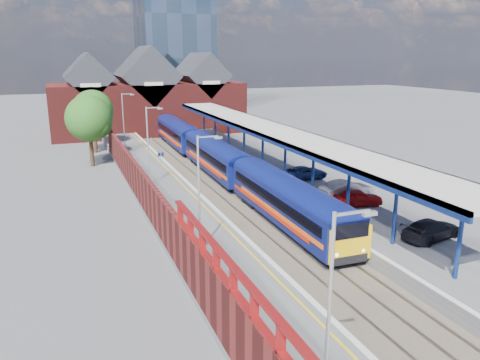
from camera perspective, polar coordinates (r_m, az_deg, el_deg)
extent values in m
plane|color=#5B5B5E|center=(52.08, -5.44, 1.24)|extent=(240.00, 240.00, 0.00)
cube|color=#473D33|center=(42.85, -1.78, -1.68)|extent=(6.00, 76.00, 0.06)
cube|color=slate|center=(42.18, -4.63, -1.87)|extent=(0.07, 76.00, 0.14)
cube|color=slate|center=(42.58, -2.77, -1.67)|extent=(0.07, 76.00, 0.14)
cube|color=slate|center=(43.08, -0.80, -1.46)|extent=(0.07, 76.00, 0.14)
cube|color=slate|center=(43.58, 0.97, -1.27)|extent=(0.07, 76.00, 0.14)
cube|color=#565659|center=(41.31, -9.01, -1.82)|extent=(5.00, 76.00, 1.00)
cube|color=#565659|center=(44.98, 5.44, -0.31)|extent=(6.00, 76.00, 1.00)
cube|color=silver|center=(41.68, -5.88, -0.81)|extent=(0.30, 76.00, 0.05)
cube|color=silver|center=(43.68, 2.11, 0.00)|extent=(0.30, 76.00, 0.05)
cube|color=yellow|center=(41.54, -6.68, -0.91)|extent=(0.14, 76.00, 0.01)
cube|color=navy|center=(34.46, 5.85, -2.68)|extent=(3.09, 16.05, 2.50)
cube|color=navy|center=(34.10, 5.90, -0.68)|extent=(3.09, 16.05, 0.60)
cube|color=navy|center=(49.32, -2.88, 2.77)|extent=(3.09, 16.05, 2.50)
cube|color=navy|center=(49.07, -2.89, 4.20)|extent=(3.09, 16.05, 0.60)
cube|color=navy|center=(65.03, -7.50, 5.63)|extent=(3.09, 16.05, 2.50)
cube|color=navy|center=(64.84, -7.54, 6.72)|extent=(3.09, 16.05, 0.60)
cube|color=navy|center=(81.10, -10.33, 7.36)|extent=(3.09, 16.05, 2.50)
cube|color=navy|center=(80.95, -10.38, 8.23)|extent=(3.09, 16.05, 0.60)
cube|color=black|center=(56.68, -6.90, 4.75)|extent=(0.04, 60.54, 0.70)
cube|color=#FF5E10|center=(56.82, -6.88, 3.95)|extent=(0.03, 55.27, 0.30)
cube|color=red|center=(56.87, -6.89, 3.70)|extent=(0.03, 55.27, 0.30)
cube|color=#F2B20C|center=(28.14, 13.18, -7.58)|extent=(2.82, 0.35, 2.10)
cube|color=black|center=(27.75, 13.40, -6.03)|extent=(2.30, 0.20, 0.90)
cube|color=black|center=(30.45, 10.57, -8.51)|extent=(2.00, 2.40, 0.60)
cube|color=black|center=(86.77, -11.00, 6.74)|extent=(2.00, 2.40, 0.60)
cylinder|color=navy|center=(26.63, 25.19, -6.74)|extent=(0.24, 0.24, 4.20)
cylinder|color=navy|center=(30.03, 18.39, -3.67)|extent=(0.24, 0.24, 4.20)
cylinder|color=navy|center=(33.83, 13.08, -1.21)|extent=(0.24, 0.24, 4.20)
cylinder|color=navy|center=(37.91, 8.88, 0.74)|extent=(0.24, 0.24, 4.20)
cylinder|color=navy|center=(42.18, 5.52, 2.30)|extent=(0.24, 0.24, 4.20)
cylinder|color=navy|center=(46.61, 2.78, 3.56)|extent=(0.24, 0.24, 4.20)
cylinder|color=navy|center=(51.13, 0.51, 4.60)|extent=(0.24, 0.24, 4.20)
cylinder|color=navy|center=(55.74, -1.39, 5.46)|extent=(0.24, 0.24, 4.20)
cylinder|color=navy|center=(60.41, -3.01, 6.19)|extent=(0.24, 0.24, 4.20)
cylinder|color=navy|center=(65.13, -4.39, 6.80)|extent=(0.24, 0.24, 4.20)
cube|color=beige|center=(45.52, 3.90, 6.15)|extent=(4.50, 52.00, 0.25)
cube|color=navy|center=(44.69, 1.38, 5.82)|extent=(0.20, 52.00, 0.55)
cube|color=navy|center=(46.48, 6.32, 6.09)|extent=(0.20, 52.00, 0.55)
cylinder|color=#A5A8AA|center=(15.04, 10.75, -16.56)|extent=(0.12, 0.12, 7.00)
cube|color=#A5A8AA|center=(13.91, 13.54, -3.90)|extent=(1.20, 0.08, 0.08)
cube|color=#A5A8AA|center=(14.28, 15.51, -3.96)|extent=(0.45, 0.18, 0.12)
cylinder|color=#A5A8AA|center=(26.90, -5.02, -1.95)|extent=(0.12, 0.12, 7.00)
cube|color=#A5A8AA|center=(26.28, -3.93, 5.30)|extent=(1.20, 0.08, 0.08)
cube|color=#A5A8AA|center=(26.48, -2.68, 5.17)|extent=(0.45, 0.18, 0.12)
cylinder|color=#A5A8AA|center=(42.09, -11.14, 4.00)|extent=(0.12, 0.12, 7.00)
cube|color=#A5A8AA|center=(41.70, -10.56, 8.66)|extent=(1.20, 0.08, 0.08)
cube|color=#A5A8AA|center=(41.83, -9.74, 8.58)|extent=(0.45, 0.18, 0.12)
cylinder|color=#A5A8AA|center=(57.72, -14.01, 6.76)|extent=(0.12, 0.12, 7.00)
cube|color=#A5A8AA|center=(57.44, -13.62, 10.16)|extent=(1.20, 0.08, 0.08)
cube|color=#A5A8AA|center=(57.53, -13.02, 10.10)|extent=(0.45, 0.18, 0.12)
cylinder|color=#A5A8AA|center=(44.75, -9.57, 1.78)|extent=(0.08, 0.08, 2.50)
cube|color=#0C194C|center=(44.52, -9.63, 3.09)|extent=(0.55, 0.06, 0.35)
cube|color=#5A1917|center=(34.65, -11.20, -1.93)|extent=(0.35, 50.00, 2.80)
cube|color=maroon|center=(18.28, -1.92, -9.26)|extent=(0.30, 15.00, 0.12)
cube|color=maroon|center=(18.69, -1.90, -11.92)|extent=(0.30, 15.00, 0.12)
cube|color=maroon|center=(14.47, 5.00, -18.66)|extent=(0.30, 0.12, 1.00)
cube|color=maroon|center=(16.01, 1.76, -15.01)|extent=(0.30, 0.12, 1.00)
cube|color=maroon|center=(17.65, -0.81, -11.99)|extent=(0.30, 0.12, 1.00)
cube|color=maroon|center=(19.35, -2.90, -9.47)|extent=(0.30, 0.12, 1.00)
cube|color=maroon|center=(21.11, -4.62, -7.36)|extent=(0.30, 0.12, 1.00)
cube|color=maroon|center=(22.90, -6.06, -5.56)|extent=(0.30, 0.12, 1.00)
cube|color=maroon|center=(24.73, -7.28, -4.03)|extent=(0.30, 0.12, 1.00)
cube|color=#5A1917|center=(78.39, -11.17, 8.61)|extent=(30.00, 12.00, 8.00)
cube|color=#232328|center=(76.96, -18.12, 11.94)|extent=(7.13, 12.00, 7.13)
cube|color=#232328|center=(78.01, -11.37, 12.40)|extent=(9.16, 12.00, 9.16)
cube|color=#232328|center=(80.06, -4.86, 12.69)|extent=(7.13, 12.00, 7.13)
cube|color=beige|center=(70.97, -17.74, 10.96)|extent=(2.80, 0.15, 0.50)
cube|color=beige|center=(72.11, -10.47, 11.46)|extent=(2.80, 0.15, 0.50)
cube|color=beige|center=(74.33, -3.50, 11.78)|extent=(2.80, 0.15, 0.50)
cube|color=#435A74|center=(101.82, -8.14, 19.16)|extent=(14.00, 14.00, 40.00)
cylinder|color=#382314|center=(55.80, -17.65, 3.62)|extent=(0.44, 0.44, 4.00)
sphere|color=#144C19|center=(55.26, -17.94, 7.18)|extent=(5.20, 5.20, 5.20)
sphere|color=#144C19|center=(54.91, -17.01, 6.46)|extent=(3.20, 3.20, 3.20)
cylinder|color=#382314|center=(63.73, -17.26, 4.99)|extent=(0.44, 0.44, 4.00)
sphere|color=#144C19|center=(63.26, -17.51, 8.11)|extent=(5.20, 5.20, 5.20)
sphere|color=#144C19|center=(62.90, -16.69, 7.49)|extent=(3.20, 3.20, 3.20)
imported|color=#AE0E0E|center=(37.30, 14.17, -2.10)|extent=(3.99, 2.05, 1.30)
imported|color=silver|center=(38.90, 12.90, -1.16)|extent=(4.61, 1.75, 1.50)
imported|color=black|center=(32.11, 22.32, -5.59)|extent=(4.73, 2.70, 1.29)
imported|color=navy|center=(44.47, 7.93, 0.90)|extent=(4.36, 2.05, 1.20)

